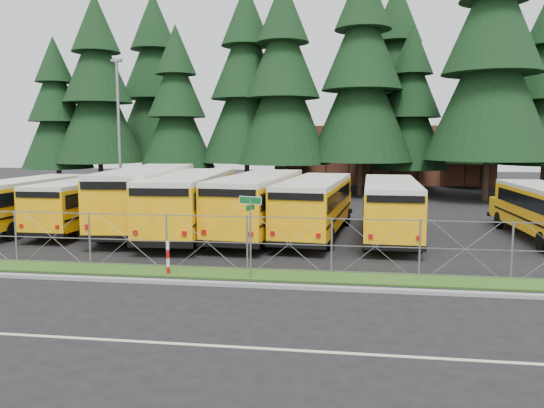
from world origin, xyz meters
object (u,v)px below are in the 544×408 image
at_px(street_sign, 250,220).
at_px(bus_4, 260,205).
at_px(bus_3, 193,204).
at_px(bus_5, 316,208).
at_px(light_standard, 119,127).
at_px(bus_2, 150,199).
at_px(bus_6, 390,209).
at_px(striped_bollard, 168,258).
at_px(bus_east, 543,213).
at_px(bus_1, 90,204).
at_px(bus_0, 28,204).

bearing_deg(street_sign, bus_4, 97.10).
xyz_separation_m(bus_3, bus_5, (6.01, 0.46, -0.10)).
distance_m(bus_5, light_standard, 18.08).
height_order(bus_3, street_sign, bus_3).
bearing_deg(bus_2, bus_6, -8.25).
xyz_separation_m(bus_3, striped_bollard, (1.39, -7.67, -0.91)).
bearing_deg(bus_5, bus_4, -171.98).
relative_size(bus_6, bus_east, 1.08).
relative_size(bus_5, striped_bollard, 8.93).
xyz_separation_m(bus_1, bus_2, (3.20, 0.18, 0.30)).
relative_size(bus_1, bus_east, 1.02).
height_order(bus_5, street_sign, same).
bearing_deg(bus_2, bus_1, 177.68).
bearing_deg(bus_4, bus_5, 7.09).
bearing_deg(bus_3, bus_1, 169.02).
distance_m(bus_2, bus_east, 19.11).
xyz_separation_m(bus_1, street_sign, (10.11, -8.62, 0.73)).
xyz_separation_m(bus_0, bus_5, (14.88, 0.23, 0.08)).
xyz_separation_m(bus_3, bus_6, (9.52, 0.44, -0.13)).
distance_m(bus_1, bus_3, 5.86).
xyz_separation_m(bus_3, street_sign, (4.31, -7.76, 0.53)).
relative_size(bus_4, bus_east, 1.16).
distance_m(bus_0, street_sign, 15.43).
relative_size(bus_east, street_sign, 3.48).
height_order(bus_1, bus_2, bus_2).
xyz_separation_m(striped_bollard, light_standard, (-9.79, 18.23, 4.90)).
height_order(bus_3, bus_6, bus_3).
bearing_deg(bus_5, bus_6, 5.72).
height_order(bus_1, bus_east, bus_1).
bearing_deg(bus_east, bus_4, -178.76).
bearing_deg(bus_1, bus_3, -7.86).
bearing_deg(bus_east, bus_1, 179.00).
xyz_separation_m(bus_0, bus_1, (3.07, 0.63, -0.02)).
xyz_separation_m(bus_1, bus_5, (11.81, -0.40, 0.10)).
xyz_separation_m(bus_3, light_standard, (-8.40, 10.56, 3.99)).
height_order(bus_0, light_standard, light_standard).
relative_size(bus_2, bus_5, 1.14).
xyz_separation_m(bus_0, bus_2, (6.27, 0.81, 0.28)).
distance_m(street_sign, striped_bollard, 3.26).
distance_m(bus_5, street_sign, 8.42).
bearing_deg(bus_6, bus_3, -175.01).
xyz_separation_m(bus_1, bus_3, (5.80, -0.86, 0.20)).
relative_size(bus_6, street_sign, 3.74).
distance_m(bus_4, bus_5, 2.72).
bearing_deg(street_sign, bus_0, 148.77).
relative_size(bus_3, light_standard, 1.13).
bearing_deg(bus_3, light_standard, 125.94).
bearing_deg(bus_6, bus_4, -176.97).
bearing_deg(bus_east, striped_bollard, -151.59).
relative_size(bus_0, bus_3, 0.88).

